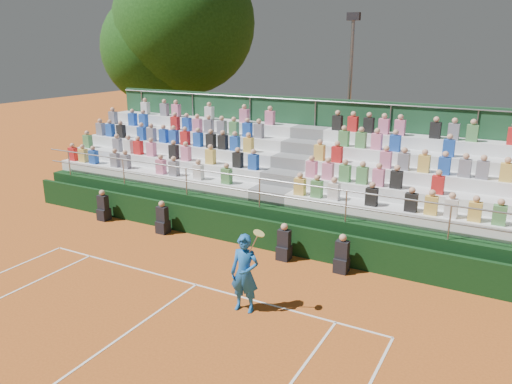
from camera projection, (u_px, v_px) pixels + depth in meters
The scene contains 8 objects.
ground at pixel (196, 285), 13.94m from camera, with size 90.00×90.00×0.00m, color #B6581E.
courtside_wall at pixel (252, 232), 16.48m from camera, with size 20.00×0.15×1.00m, color black.
line_officials at pixel (213, 230), 16.68m from camera, with size 9.90×0.40×1.19m.
grandstand at pixel (293, 191), 19.03m from camera, with size 20.00×5.20×4.40m.
tennis_player at pixel (245, 273), 12.34m from camera, with size 0.93×0.57×2.22m.
tree_west at pixel (158, 49), 28.99m from camera, with size 6.55×6.55×9.48m.
tree_east at pixel (184, 23), 28.19m from camera, with size 7.96×7.96×11.58m.
floodlight_mast at pixel (350, 85), 23.75m from camera, with size 0.60×0.25×7.86m.
Camera 1 is at (7.52, -10.27, 6.46)m, focal length 35.00 mm.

